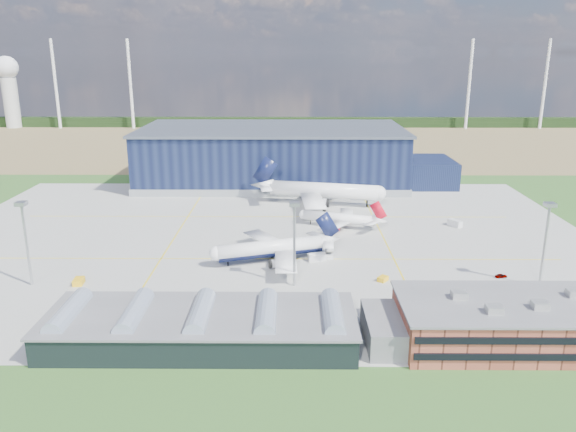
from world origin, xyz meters
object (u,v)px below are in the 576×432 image
at_px(light_mast_west, 25,230).
at_px(gse_van_b, 455,223).
at_px(airliner_red, 338,213).
at_px(gse_van_a, 317,257).
at_px(gse_tug_a, 79,281).
at_px(car_a, 501,276).
at_px(airliner_widebody, 324,183).
at_px(ops_building, 507,322).
at_px(hangar, 278,158).
at_px(light_mast_east, 547,231).
at_px(gse_tug_b, 383,279).
at_px(light_mast_center, 294,231).
at_px(airliner_navy, 270,240).
at_px(car_b, 405,314).
at_px(airstair, 329,250).

bearing_deg(light_mast_west, gse_van_b, 22.72).
xyz_separation_m(airliner_red, gse_van_a, (-8.78, -33.43, -4.15)).
height_order(gse_tug_a, car_a, gse_tug_a).
distance_m(airliner_widebody, gse_van_b, 54.64).
bearing_deg(gse_van_a, ops_building, -154.47).
bearing_deg(gse_van_b, hangar, 97.65).
bearing_deg(hangar, car_a, -61.59).
bearing_deg(airliner_widebody, car_a, -47.57).
relative_size(light_mast_east, gse_tug_b, 7.54).
distance_m(light_mast_center, gse_van_b, 79.71).
xyz_separation_m(ops_building, airliner_navy, (-52.00, 48.00, 1.89)).
distance_m(light_mast_east, airliner_widebody, 98.57).
height_order(gse_van_b, car_a, gse_van_b).
xyz_separation_m(gse_tug_b, gse_van_a, (-17.21, 15.29, 0.47)).
bearing_deg(car_a, gse_tug_a, 80.82).
relative_size(light_mast_west, car_b, 5.69).
xyz_separation_m(airliner_red, car_b, (10.23, -70.00, -4.62)).
bearing_deg(light_mast_center, airliner_red, 73.27).
xyz_separation_m(gse_van_b, car_a, (-0.38, -47.41, -0.63)).
bearing_deg(gse_van_a, car_b, -165.15).
xyz_separation_m(ops_building, airliner_widebody, (-32.73, 113.05, 4.35)).
relative_size(light_mast_east, airliner_navy, 0.56).
xyz_separation_m(light_mast_east, gse_tug_a, (-122.66, 0.48, -14.60)).
height_order(ops_building, airliner_widebody, airliner_widebody).
bearing_deg(airstair, light_mast_west, -164.15).
distance_m(light_mast_west, car_a, 128.09).
distance_m(airliner_red, airliner_widebody, 31.46).
bearing_deg(car_a, airliner_red, 30.09).
bearing_deg(gse_tug_b, light_mast_east, 32.47).
xyz_separation_m(hangar, gse_van_a, (14.03, -106.24, -10.48)).
relative_size(gse_tug_b, gse_van_b, 0.58).
bearing_deg(gse_van_a, car_a, -116.70).
bearing_deg(light_mast_east, ops_building, -123.68).
relative_size(gse_tug_a, gse_van_b, 0.76).
xyz_separation_m(ops_building, airliner_red, (-29.38, 82.00, 0.49)).
bearing_deg(light_mast_center, ops_building, -33.69).
distance_m(gse_tug_a, gse_van_b, 126.69).
bearing_deg(car_b, gse_tug_a, 61.88).
height_order(ops_building, gse_van_b, ops_building).
bearing_deg(car_a, gse_van_b, -12.37).
bearing_deg(airstair, car_b, -70.14).
distance_m(airliner_widebody, car_a, 89.56).
xyz_separation_m(airliner_navy, gse_van_a, (13.83, 0.57, -5.54)).
relative_size(airliner_red, gse_van_a, 6.24).
distance_m(light_mast_center, airstair, 29.07).
height_order(airliner_red, car_b, airliner_red).
bearing_deg(airliner_widebody, gse_tug_b, -69.34).
bearing_deg(gse_tug_a, gse_van_a, 9.76).
height_order(airstair, car_b, airstair).
relative_size(airliner_navy, gse_tug_a, 10.29).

